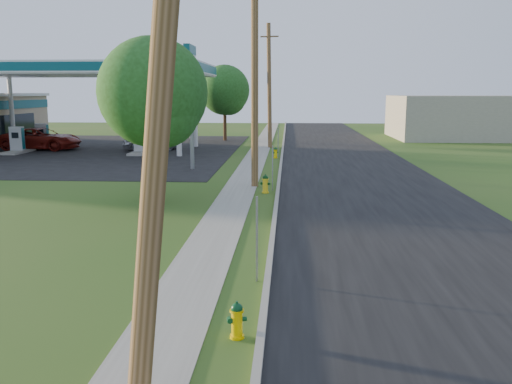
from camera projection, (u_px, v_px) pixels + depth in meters
The scene contains 25 objects.
ground_plane at pixel (225, 373), 8.42m from camera, with size 140.00×140.00×0.00m, color #275216.
road at pixel (395, 224), 17.96m from camera, with size 8.00×120.00×0.02m, color black.
curb at pixel (274, 220), 18.19m from camera, with size 0.15×120.00×0.15m, color gray.
sidewalk at pixel (223, 221), 18.30m from camera, with size 1.50×120.00×0.03m, color gray.
forecourt at pixel (64, 150), 40.78m from camera, with size 26.00×28.00×0.02m, color black.
utility_pole_near at pixel (162, 51), 6.60m from camera, with size 1.40×0.32×9.48m.
utility_pole_mid at pixel (255, 78), 24.24m from camera, with size 1.40×0.32×9.80m.
utility_pole_far at pixel (269, 86), 41.94m from camera, with size 1.40×0.32×9.50m.
sign_post_near at pixel (257, 239), 12.34m from camera, with size 0.05×0.04×2.00m, color gray.
sign_post_mid at pixel (273, 168), 23.93m from camera, with size 0.05×0.04×2.00m, color gray.
sign_post_far at pixel (278, 143), 35.90m from camera, with size 0.05×0.04×2.00m, color gray.
gas_canopy at pixel (85, 70), 39.59m from camera, with size 18.18×9.18×6.40m.
fuel_pump_nw at pixel (17, 143), 38.83m from camera, with size 1.20×3.20×1.90m.
fuel_pump_ne at pixel (141, 144), 38.30m from camera, with size 1.20×3.20×1.90m.
fuel_pump_sw at pixel (42, 138), 42.76m from camera, with size 1.20×3.20×1.90m.
fuel_pump_se at pixel (155, 139), 42.22m from camera, with size 1.20×3.20×1.90m.
price_pylon at pixel (190, 72), 29.78m from camera, with size 0.34×2.04×6.85m.
distant_building at pixel (469, 117), 51.16m from camera, with size 14.00×10.00×4.00m, color gray.
tree_verge at pixel (155, 97), 20.77m from camera, with size 4.24×4.24×6.43m.
tree_lot at pixel (226, 92), 48.17m from camera, with size 4.45×4.45×6.74m.
hydrant_near at pixel (237, 320), 9.57m from camera, with size 0.36×0.32×0.69m.
hydrant_mid at pixel (265, 184), 23.43m from camera, with size 0.43×0.38×0.82m.
hydrant_far at pixel (276, 153), 35.92m from camera, with size 0.38×0.34×0.73m.
car_red at pixel (41, 139), 41.12m from camera, with size 2.76×5.98×1.66m, color maroon.
car_silver at pixel (151, 141), 41.02m from camera, with size 1.68×4.18×1.43m, color #9EA1A6.
Camera 1 is at (0.95, -7.72, 4.30)m, focal length 38.00 mm.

